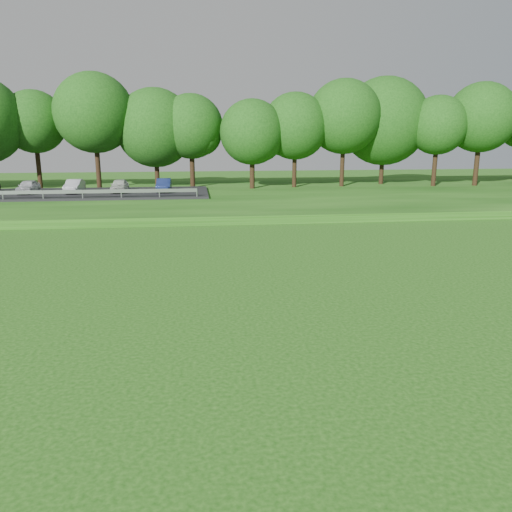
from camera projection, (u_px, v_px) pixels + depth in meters
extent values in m
cube|color=#14430C|center=(329.00, 193.00, 49.15)|extent=(130.00, 30.00, 0.60)
cube|color=gray|center=(380.00, 219.00, 35.71)|extent=(130.00, 1.60, 0.04)
cube|color=black|center=(75.00, 194.00, 45.27)|extent=(24.00, 9.00, 0.18)
imported|color=silver|center=(28.00, 187.00, 44.64)|extent=(1.42, 3.52, 1.20)
imported|color=#9A9CA1|center=(74.00, 186.00, 45.11)|extent=(1.27, 3.64, 1.20)
imported|color=silver|center=(120.00, 186.00, 45.58)|extent=(1.42, 3.52, 1.20)
imported|color=navy|center=(164.00, 185.00, 46.05)|extent=(1.27, 3.64, 1.20)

